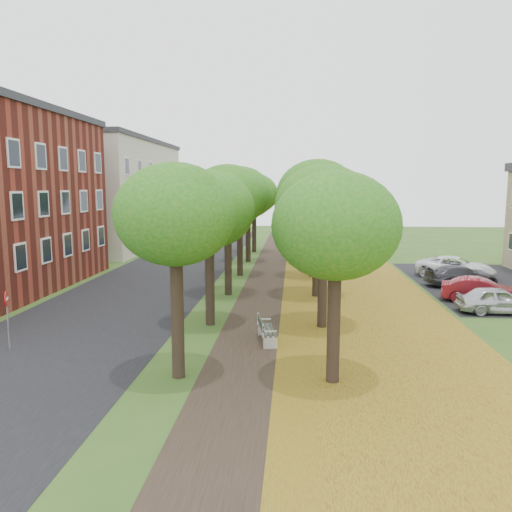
% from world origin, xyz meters
% --- Properties ---
extents(ground, '(120.00, 120.00, 0.00)m').
position_xyz_m(ground, '(0.00, 0.00, 0.00)').
color(ground, '#2D4C19').
rests_on(ground, ground).
extents(street_asphalt, '(8.00, 70.00, 0.01)m').
position_xyz_m(street_asphalt, '(-7.50, 15.00, 0.00)').
color(street_asphalt, black).
rests_on(street_asphalt, ground).
extents(footpath, '(3.20, 70.00, 0.01)m').
position_xyz_m(footpath, '(0.00, 15.00, 0.00)').
color(footpath, black).
rests_on(footpath, ground).
extents(leaf_verge, '(7.50, 70.00, 0.01)m').
position_xyz_m(leaf_verge, '(5.00, 15.00, 0.01)').
color(leaf_verge, olive).
rests_on(leaf_verge, ground).
extents(parking_lot, '(9.00, 16.00, 0.01)m').
position_xyz_m(parking_lot, '(13.50, 16.00, 0.00)').
color(parking_lot, black).
rests_on(parking_lot, ground).
extents(tree_row_west, '(3.99, 33.99, 6.75)m').
position_xyz_m(tree_row_west, '(-2.20, 15.00, 5.02)').
color(tree_row_west, black).
rests_on(tree_row_west, ground).
extents(tree_row_east, '(3.99, 33.99, 6.75)m').
position_xyz_m(tree_row_east, '(2.60, 15.00, 5.02)').
color(tree_row_east, black).
rests_on(tree_row_east, ground).
extents(building_cream, '(10.30, 20.30, 10.40)m').
position_xyz_m(building_cream, '(-17.00, 33.00, 5.21)').
color(building_cream, beige).
rests_on(building_cream, ground).
extents(bench, '(0.88, 1.96, 0.89)m').
position_xyz_m(bench, '(0.34, 3.77, 0.47)').
color(bench, '#252E26').
rests_on(bench, ground).
extents(street_sign, '(0.25, 0.55, 2.21)m').
position_xyz_m(street_sign, '(-8.95, 2.06, 1.62)').
color(street_sign, slate).
rests_on(street_sign, ground).
extents(car_silver, '(3.71, 1.49, 1.26)m').
position_xyz_m(car_silver, '(11.00, 8.93, 0.63)').
color(car_silver, '#B9B9BE').
rests_on(car_silver, ground).
extents(car_red, '(4.06, 2.35, 1.27)m').
position_xyz_m(car_red, '(11.00, 11.15, 0.63)').
color(car_red, maroon).
rests_on(car_red, ground).
extents(car_grey, '(4.52, 2.48, 1.24)m').
position_xyz_m(car_grey, '(11.38, 15.41, 0.62)').
color(car_grey, '#333438').
rests_on(car_grey, ground).
extents(car_white, '(5.43, 4.06, 1.37)m').
position_xyz_m(car_white, '(11.97, 18.32, 0.69)').
color(car_white, white).
rests_on(car_white, ground).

